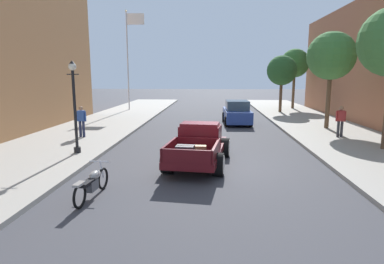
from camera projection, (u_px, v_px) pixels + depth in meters
name	position (u px, v px, depth m)	size (l,w,h in m)	color
ground_plane	(207.00, 165.00, 12.56)	(140.00, 140.00, 0.00)	#3D3D42
sidewalk_left	(25.00, 160.00, 12.99)	(5.50, 64.00, 0.15)	#9E998E
hotrod_truck_maroon	(200.00, 144.00, 12.77)	(2.56, 5.07, 1.58)	#510F14
motorcycle_parked	(92.00, 183.00, 9.08)	(0.62, 2.12, 0.93)	black
car_background_blue	(237.00, 113.00, 23.12)	(1.97, 4.35, 1.65)	#284293
pedestrian_sidewalk_left	(81.00, 120.00, 17.26)	(0.53, 0.22, 1.65)	#232847
pedestrian_sidewalk_right	(341.00, 120.00, 17.27)	(0.53, 0.22, 1.65)	#333338
street_lamp_near	(74.00, 100.00, 13.52)	(0.50, 0.32, 3.85)	black
flagpole	(130.00, 50.00, 30.46)	(1.74, 0.16, 9.16)	#B2B2B7
street_tree_second	(331.00, 56.00, 19.64)	(2.88, 2.88, 5.84)	brown
street_tree_third	(282.00, 71.00, 28.82)	(2.62, 2.62, 4.99)	brown
street_tree_farthest	(295.00, 63.00, 31.85)	(2.77, 2.77, 5.80)	brown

